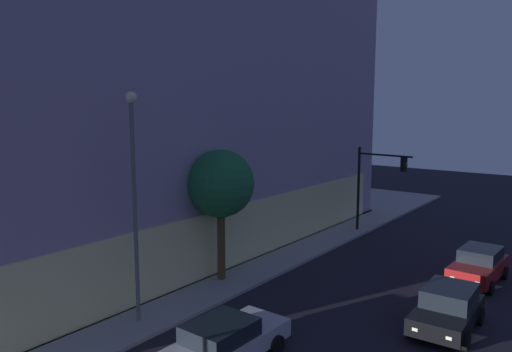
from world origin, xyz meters
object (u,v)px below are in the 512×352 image
car_black (448,308)px  car_red (479,265)px  sidewalk_tree (221,184)px  traffic_light_far_corner (375,177)px  modern_building (72,80)px  street_lamp_sidewalk (134,182)px  car_silver (225,341)px

car_black → car_red: size_ratio=0.97×
car_black → sidewalk_tree: bearing=97.4°
traffic_light_far_corner → car_black: bearing=-145.0°
modern_building → sidewalk_tree: size_ratio=5.28×
car_black → car_red: car_red is taller
traffic_light_far_corner → street_lamp_sidewalk: street_lamp_sidewalk is taller
car_black → car_silver: bearing=144.1°
street_lamp_sidewalk → car_black: size_ratio=2.14×
car_red → sidewalk_tree: bearing=126.9°
street_lamp_sidewalk → sidewalk_tree: street_lamp_sidewalk is taller
car_silver → car_black: car_black is taller
car_silver → car_black: bearing=-35.9°
modern_building → car_black: bearing=-92.9°
traffic_light_far_corner → car_red: bearing=-124.3°
street_lamp_sidewalk → car_silver: 6.79m
street_lamp_sidewalk → car_black: (6.87, -9.88, -4.83)m
modern_building → sidewalk_tree: modern_building is taller
sidewalk_tree → street_lamp_sidewalk: bearing=-175.2°
street_lamp_sidewalk → sidewalk_tree: size_ratio=1.41×
car_silver → sidewalk_tree: bearing=42.0°
modern_building → car_red: bearing=-79.4°
sidewalk_tree → car_silver: sidewalk_tree is taller
street_lamp_sidewalk → sidewalk_tree: 5.60m
modern_building → car_silver: 24.69m
sidewalk_tree → car_silver: size_ratio=1.33×
traffic_light_far_corner → sidewalk_tree: sidewalk_tree is taller
modern_building → car_red: modern_building is taller
modern_building → traffic_light_far_corner: 21.85m
street_lamp_sidewalk → car_black: street_lamp_sidewalk is taller
modern_building → sidewalk_tree: bearing=-99.5°
modern_building → street_lamp_sidewalk: modern_building is taller
street_lamp_sidewalk → car_red: street_lamp_sidewalk is taller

